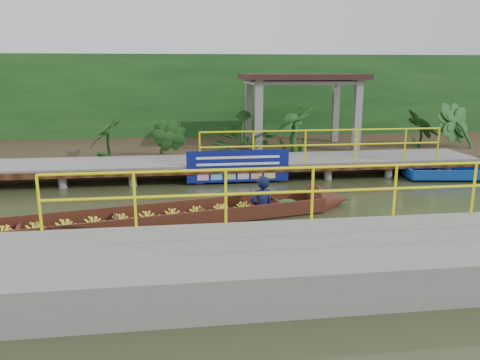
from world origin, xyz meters
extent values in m
plane|color=#2D3118|center=(0.00, 0.00, 0.00)|extent=(80.00, 80.00, 0.00)
cube|color=#332919|center=(0.00, 7.50, 0.23)|extent=(30.00, 8.00, 0.45)
cube|color=slate|center=(0.00, 3.50, 0.50)|extent=(16.00, 2.00, 0.15)
cube|color=black|center=(0.00, 2.50, 0.42)|extent=(16.00, 0.12, 0.18)
cylinder|color=#FFFA0D|center=(2.75, 2.55, 1.57)|extent=(7.50, 0.05, 0.05)
cylinder|color=#FFFA0D|center=(2.75, 2.55, 1.12)|extent=(7.50, 0.05, 0.05)
cylinder|color=#FFFA0D|center=(2.75, 2.55, 1.07)|extent=(0.05, 0.05, 1.00)
cylinder|color=slate|center=(-6.00, 2.70, 0.22)|extent=(0.24, 0.24, 0.55)
cylinder|color=slate|center=(-6.00, 4.30, 0.22)|extent=(0.24, 0.24, 0.55)
cylinder|color=slate|center=(-4.00, 2.70, 0.22)|extent=(0.24, 0.24, 0.55)
cylinder|color=slate|center=(-4.00, 4.30, 0.22)|extent=(0.24, 0.24, 0.55)
cylinder|color=slate|center=(-2.00, 2.70, 0.22)|extent=(0.24, 0.24, 0.55)
cylinder|color=slate|center=(-2.00, 4.30, 0.22)|extent=(0.24, 0.24, 0.55)
cylinder|color=slate|center=(0.00, 2.70, 0.22)|extent=(0.24, 0.24, 0.55)
cylinder|color=slate|center=(0.00, 4.30, 0.22)|extent=(0.24, 0.24, 0.55)
cylinder|color=slate|center=(2.00, 2.70, 0.22)|extent=(0.24, 0.24, 0.55)
cylinder|color=slate|center=(2.00, 4.30, 0.22)|extent=(0.24, 0.24, 0.55)
cylinder|color=slate|center=(4.00, 2.70, 0.22)|extent=(0.24, 0.24, 0.55)
cylinder|color=slate|center=(4.00, 4.30, 0.22)|extent=(0.24, 0.24, 0.55)
cylinder|color=slate|center=(6.00, 2.70, 0.22)|extent=(0.24, 0.24, 0.55)
cylinder|color=slate|center=(6.00, 4.30, 0.22)|extent=(0.24, 0.24, 0.55)
cylinder|color=slate|center=(0.00, 2.70, 0.22)|extent=(0.24, 0.24, 0.55)
cube|color=slate|center=(1.00, -4.20, 0.30)|extent=(18.00, 2.40, 0.70)
cylinder|color=#FFFA0D|center=(1.00, -3.05, 1.65)|extent=(10.00, 0.05, 0.05)
cylinder|color=#FFFA0D|center=(1.00, -3.05, 1.20)|extent=(10.00, 0.05, 0.05)
cylinder|color=#FFFA0D|center=(1.00, -3.05, 1.15)|extent=(0.05, 0.05, 1.00)
cube|color=slate|center=(1.20, 5.10, 1.60)|extent=(0.25, 0.25, 2.80)
cube|color=slate|center=(4.80, 5.10, 1.60)|extent=(0.25, 0.25, 2.80)
cube|color=slate|center=(1.20, 7.50, 1.60)|extent=(0.25, 0.25, 2.80)
cube|color=slate|center=(4.80, 7.50, 1.60)|extent=(0.25, 0.25, 2.80)
cube|color=slate|center=(3.00, 6.30, 2.90)|extent=(4.00, 2.60, 0.12)
cube|color=black|center=(3.00, 6.30, 3.10)|extent=(4.40, 3.00, 0.20)
cube|color=#144117|center=(0.00, 10.00, 2.00)|extent=(30.00, 0.80, 4.00)
cube|color=#3A180F|center=(-2.05, -0.99, 0.06)|extent=(7.80, 2.57, 0.06)
cube|color=#3A180F|center=(-2.15, -0.51, 0.19)|extent=(7.61, 1.67, 0.33)
cube|color=#3A180F|center=(-1.95, -1.46, 0.19)|extent=(7.61, 1.67, 0.33)
cone|color=#3A180F|center=(2.18, -0.09, 0.14)|extent=(1.14, 1.11, 0.93)
ellipsoid|color=#144117|center=(0.99, -0.34, 0.16)|extent=(0.62, 0.53, 0.25)
imported|color=#0F1437|center=(0.32, -0.48, 0.93)|extent=(0.69, 0.54, 1.68)
cube|color=navy|center=(7.00, 2.24, 0.10)|extent=(3.11, 1.31, 0.10)
cube|color=navy|center=(7.06, 2.69, 0.22)|extent=(2.99, 0.48, 0.30)
cube|color=navy|center=(6.94, 1.80, 0.22)|extent=(2.99, 0.48, 0.30)
cube|color=navy|center=(5.51, 2.45, 0.22)|extent=(0.18, 0.90, 0.30)
cube|color=black|center=(6.50, 2.31, 0.26)|extent=(0.22, 0.91, 0.05)
cube|color=navy|center=(0.13, 2.48, 0.55)|extent=(3.08, 0.03, 0.96)
cube|color=white|center=(0.13, 2.46, 0.82)|extent=(2.50, 0.01, 0.07)
cube|color=white|center=(0.13, 2.46, 0.62)|extent=(2.50, 0.01, 0.07)
imported|color=#144117|center=(-4.00, 5.30, 1.27)|extent=(1.31, 1.31, 1.64)
imported|color=#144117|center=(-2.00, 5.30, 1.27)|extent=(1.31, 1.31, 1.64)
imported|color=#144117|center=(0.50, 5.30, 1.27)|extent=(1.31, 1.31, 1.64)
imported|color=#144117|center=(2.50, 5.30, 1.27)|extent=(1.31, 1.31, 1.64)
imported|color=#144117|center=(7.50, 5.30, 1.27)|extent=(1.31, 1.31, 1.64)
imported|color=#144117|center=(9.00, 5.30, 1.27)|extent=(1.31, 1.31, 1.64)
camera|label=1|loc=(-1.60, -11.09, 3.39)|focal=35.00mm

